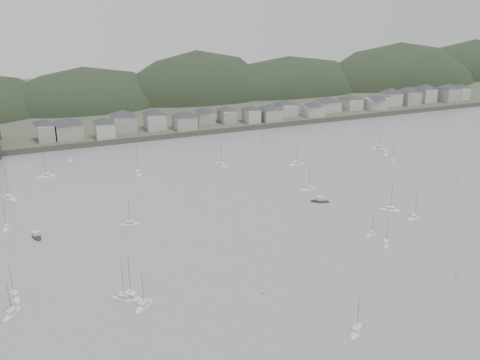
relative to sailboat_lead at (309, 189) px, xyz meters
name	(u,v)px	position (x,y,z in m)	size (l,w,h in m)	color
ground	(348,282)	(-28.18, -68.79, -0.18)	(900.00, 900.00, 0.00)	slate
far_shore_land	(125,98)	(-28.18, 226.21, 1.32)	(900.00, 250.00, 3.00)	#383D2D
forested_ridge	(140,121)	(-23.35, 200.61, -11.46)	(851.55, 103.94, 102.57)	black
waterfront_town	(245,111)	(22.40, 114.56, 8.48)	(451.48, 28.46, 12.92)	#99968C
sailboat_lead	(309,189)	(0.00, 0.00, 0.00)	(8.26, 3.21, 11.06)	beige
moored_fleet	(208,209)	(-45.46, -3.99, 0.00)	(232.99, 176.87, 13.73)	beige
motor_launch_near	(320,201)	(-3.24, -13.72, 0.12)	(7.87, 6.17, 3.81)	black
motor_launch_far	(37,236)	(-105.51, -3.74, 0.12)	(3.92, 7.44, 3.71)	black
mooring_buoys	(247,218)	(-35.63, -17.31, -0.03)	(182.75, 123.94, 0.70)	#C56C41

